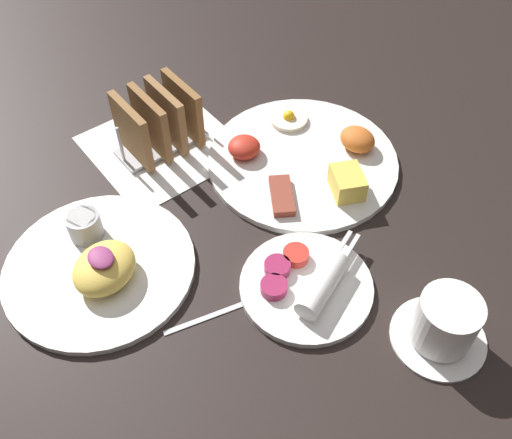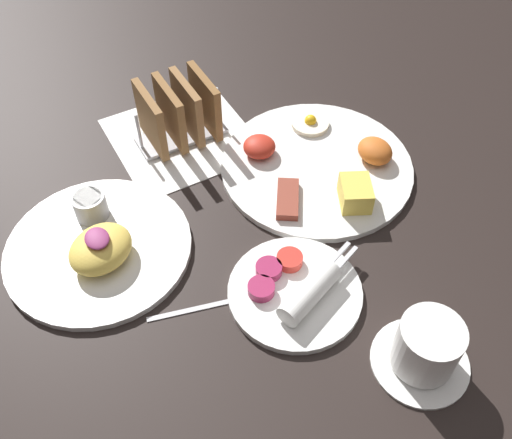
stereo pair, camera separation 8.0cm
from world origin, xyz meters
name	(u,v)px [view 1 (the left image)]	position (x,y,z in m)	size (l,w,h in m)	color
ground_plane	(229,225)	(0.00, 0.00, 0.00)	(3.00, 3.00, 0.00)	black
napkin_flat	(162,145)	(-0.21, 0.01, 0.00)	(0.22, 0.22, 0.00)	white
plate_breakfast	(306,159)	(-0.03, 0.17, 0.01)	(0.31, 0.31, 0.05)	white
plate_condiments	(307,284)	(0.15, 0.02, 0.01)	(0.18, 0.19, 0.04)	white
plate_foreground	(99,263)	(-0.04, -0.19, 0.01)	(0.26, 0.26, 0.06)	white
toast_rack	(158,122)	(-0.21, 0.01, 0.05)	(0.10, 0.15, 0.10)	#B7B7BC
coffee_cup	(445,324)	(0.31, 0.10, 0.04)	(0.12, 0.12, 0.08)	white
teaspoon	(228,309)	(0.12, -0.09, 0.00)	(0.05, 0.13, 0.01)	silver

